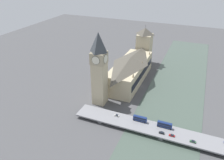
# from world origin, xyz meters

# --- Properties ---
(ground_plane) EXTENTS (600.00, 600.00, 0.00)m
(ground_plane) POSITION_xyz_m (0.00, 0.00, 0.00)
(ground_plane) COLOR #4C4C4F
(river_water) EXTENTS (57.81, 360.00, 0.30)m
(river_water) POSITION_xyz_m (-34.91, 0.00, 0.15)
(river_water) COLOR #47564C
(river_water) RESTS_ON ground_plane
(parliament_hall) EXTENTS (28.59, 85.22, 29.87)m
(parliament_hall) POSITION_xyz_m (17.07, -8.00, 14.83)
(parliament_hall) COLOR #C1B28E
(parliament_hall) RESTS_ON ground_plane
(clock_tower) EXTENTS (13.10, 13.10, 69.68)m
(clock_tower) POSITION_xyz_m (30.06, 44.55, 37.01)
(clock_tower) COLOR #C1B28E
(clock_tower) RESTS_ON ground_plane
(victoria_tower) EXTENTS (18.21, 18.21, 52.15)m
(victoria_tower) POSITION_xyz_m (17.12, -63.72, 24.08)
(victoria_tower) COLOR #C1B28E
(victoria_tower) RESTS_ON ground_plane
(road_bridge) EXTENTS (147.62, 17.00, 4.10)m
(road_bridge) POSITION_xyz_m (-34.91, 66.99, 3.27)
(road_bridge) COLOR slate
(road_bridge) RESTS_ON ground_plane
(double_decker_bus_lead) EXTENTS (11.47, 2.48, 4.67)m
(double_decker_bus_lead) POSITION_xyz_m (-15.06, 62.78, 6.69)
(double_decker_bus_lead) COLOR navy
(double_decker_bus_lead) RESTS_ON road_bridge
(double_decker_bus_mid) EXTENTS (11.72, 2.53, 4.77)m
(double_decker_bus_mid) POSITION_xyz_m (-35.30, 62.74, 6.73)
(double_decker_bus_mid) COLOR navy
(double_decker_bus_mid) RESTS_ON road_bridge
(car_northbound_lead) EXTENTS (4.52, 1.84, 1.37)m
(car_northbound_lead) POSITION_xyz_m (-42.54, 70.64, 4.78)
(car_northbound_lead) COLOR maroon
(car_northbound_lead) RESTS_ON road_bridge
(car_northbound_mid) EXTENTS (4.38, 1.85, 1.40)m
(car_northbound_mid) POSITION_xyz_m (-57.71, 71.24, 4.81)
(car_northbound_mid) COLOR #2D5638
(car_northbound_mid) RESTS_ON road_bridge
(car_northbound_tail) EXTENTS (4.15, 1.84, 1.49)m
(car_northbound_tail) POSITION_xyz_m (-34.76, 70.73, 4.84)
(car_northbound_tail) COLOR black
(car_northbound_tail) RESTS_ON road_bridge
(car_southbound_mid) EXTENTS (4.00, 1.89, 1.36)m
(car_southbound_mid) POSITION_xyz_m (5.14, 63.81, 4.78)
(car_southbound_mid) COLOR silver
(car_southbound_mid) RESTS_ON road_bridge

